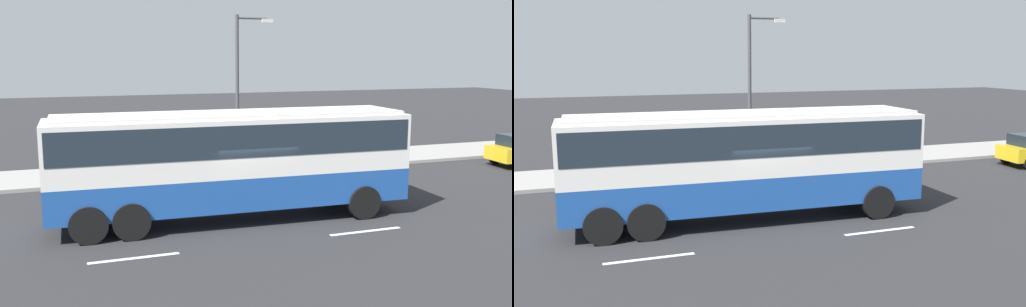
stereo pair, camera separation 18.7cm
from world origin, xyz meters
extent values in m
plane|color=#28282B|center=(0.00, 0.00, 0.00)|extent=(120.00, 120.00, 0.00)
cube|color=gray|center=(0.00, 8.53, 0.07)|extent=(80.00, 4.00, 0.15)
cube|color=white|center=(-4.00, -2.42, 0.00)|extent=(2.40, 0.16, 0.01)
cube|color=white|center=(2.96, -2.42, 0.00)|extent=(2.40, 0.16, 0.01)
cube|color=#1E4C9E|center=(-0.47, 0.17, 1.07)|extent=(11.54, 2.91, 1.04)
cube|color=white|center=(-0.47, 0.17, 2.49)|extent=(11.54, 2.91, 1.78)
cube|color=#1E2833|center=(-0.47, 0.17, 2.74)|extent=(11.31, 2.93, 0.98)
cube|color=#1E2833|center=(5.20, -0.07, 2.57)|extent=(0.21, 2.24, 1.43)
cube|color=white|center=(-0.47, 0.17, 3.44)|extent=(11.07, 2.75, 0.12)
cylinder|color=black|center=(3.70, 1.15, 0.55)|extent=(1.11, 0.35, 1.10)
cylinder|color=black|center=(3.60, -1.17, 0.55)|extent=(1.11, 0.35, 1.10)
cylinder|color=black|center=(-3.74, 1.47, 0.55)|extent=(1.11, 0.35, 1.10)
cylinder|color=black|center=(-3.83, -0.86, 0.55)|extent=(1.11, 0.35, 1.10)
cylinder|color=black|center=(-4.93, 1.52, 0.55)|extent=(1.11, 0.35, 1.10)
cylinder|color=black|center=(-5.03, -0.80, 0.55)|extent=(1.11, 0.35, 1.10)
cylinder|color=black|center=(14.60, 5.08, 0.32)|extent=(0.66, 0.26, 0.64)
cylinder|color=#38334C|center=(-3.49, 8.29, 0.52)|extent=(0.14, 0.14, 0.74)
cylinder|color=#38334C|center=(-3.64, 8.37, 0.52)|extent=(0.14, 0.14, 0.74)
cylinder|color=#B2333F|center=(-3.56, 8.33, 1.17)|extent=(0.32, 0.32, 0.56)
sphere|color=#9E7051|center=(-3.56, 8.33, 1.55)|extent=(0.20, 0.20, 0.20)
cylinder|color=black|center=(-0.10, 7.39, 0.59)|extent=(0.14, 0.14, 0.89)
cylinder|color=black|center=(-0.13, 7.23, 0.59)|extent=(0.14, 0.14, 0.89)
cylinder|color=gold|center=(-0.12, 7.31, 1.37)|extent=(0.32, 0.32, 0.67)
sphere|color=brown|center=(-0.12, 7.31, 1.82)|extent=(0.24, 0.24, 0.24)
cylinder|color=#47474C|center=(1.99, 7.12, 3.58)|extent=(0.16, 0.16, 6.85)
cylinder|color=#47474C|center=(2.68, 7.12, 6.85)|extent=(1.38, 0.10, 0.10)
cube|color=silver|center=(3.37, 7.12, 6.75)|extent=(0.50, 0.24, 0.16)
camera|label=1|loc=(-5.96, -17.30, 5.31)|focal=40.86mm
camera|label=2|loc=(-6.14, -17.24, 5.31)|focal=40.86mm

